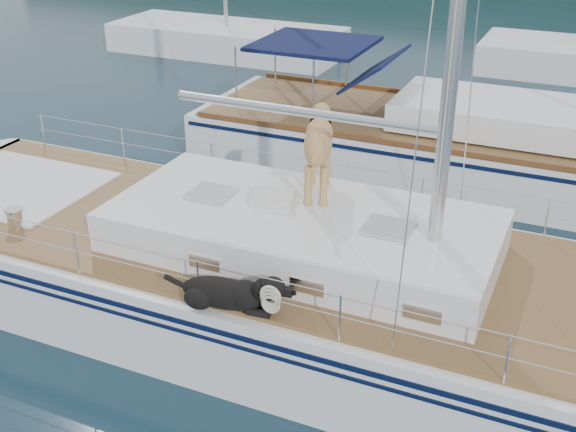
% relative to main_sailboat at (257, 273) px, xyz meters
% --- Properties ---
extents(ground, '(120.00, 120.00, 0.00)m').
position_rel_main_sailboat_xyz_m(ground, '(-0.10, -0.00, -0.69)').
color(ground, black).
rests_on(ground, ground).
extents(main_sailboat, '(12.00, 3.88, 14.01)m').
position_rel_main_sailboat_xyz_m(main_sailboat, '(0.00, 0.00, 0.00)').
color(main_sailboat, white).
rests_on(main_sailboat, ground).
extents(neighbor_sailboat, '(11.00, 3.50, 13.30)m').
position_rel_main_sailboat_xyz_m(neighbor_sailboat, '(1.54, 6.43, -0.06)').
color(neighbor_sailboat, white).
rests_on(neighbor_sailboat, ground).
extents(bg_boat_west, '(8.00, 3.00, 11.65)m').
position_rel_main_sailboat_xyz_m(bg_boat_west, '(-8.10, 14.00, -0.24)').
color(bg_boat_west, white).
rests_on(bg_boat_west, ground).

